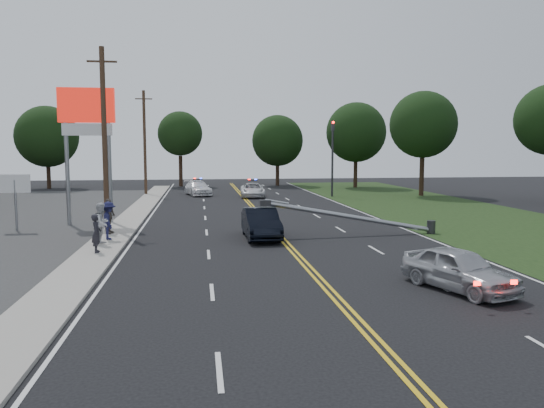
{
  "coord_description": "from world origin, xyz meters",
  "views": [
    {
      "loc": [
        -4.04,
        -18.37,
        4.5
      ],
      "look_at": [
        -0.42,
        8.03,
        1.7
      ],
      "focal_mm": 35.0,
      "sensor_mm": 36.0,
      "label": 1
    }
  ],
  "objects": [
    {
      "name": "bystander_a",
      "position": [
        -8.39,
        4.53,
        0.93
      ],
      "size": [
        0.45,
        0.63,
        1.63
      ],
      "primitive_type": "imported",
      "rotation": [
        0.0,
        0.0,
        1.67
      ],
      "color": "#222128",
      "rests_on": "sidewalk"
    },
    {
      "name": "emergency_a",
      "position": [
        0.84,
        30.48,
        0.65
      ],
      "size": [
        2.43,
        4.79,
        1.3
      ],
      "primitive_type": "imported",
      "rotation": [
        0.0,
        0.0,
        -0.06
      ],
      "color": "silver",
      "rests_on": "ground"
    },
    {
      "name": "sidewalk",
      "position": [
        -8.4,
        10.0,
        0.06
      ],
      "size": [
        1.8,
        70.0,
        0.12
      ],
      "primitive_type": "cube",
      "color": "gray",
      "rests_on": "ground"
    },
    {
      "name": "tree_7",
      "position": [
        5.38,
        45.34,
        5.43
      ],
      "size": [
        6.16,
        6.16,
        8.52
      ],
      "color": "black",
      "rests_on": "ground"
    },
    {
      "name": "small_sign",
      "position": [
        -14.0,
        12.0,
        2.33
      ],
      "size": [
        1.6,
        0.14,
        3.1
      ],
      "color": "gray",
      "rests_on": "ground"
    },
    {
      "name": "bystander_c",
      "position": [
        -8.41,
        7.77,
        1.04
      ],
      "size": [
        0.94,
        1.31,
        1.84
      ],
      "primitive_type": "imported",
      "rotation": [
        0.0,
        0.0,
        1.81
      ],
      "color": "#1B1C43",
      "rests_on": "sidewalk"
    },
    {
      "name": "utility_pole_mid",
      "position": [
        -9.2,
        12.0,
        5.08
      ],
      "size": [
        1.6,
        0.28,
        10.0
      ],
      "color": "#382619",
      "rests_on": "ground"
    },
    {
      "name": "crashed_sedan",
      "position": [
        -1.01,
        7.78,
        0.76
      ],
      "size": [
        1.67,
        4.61,
        1.51
      ],
      "primitive_type": "imported",
      "rotation": [
        0.0,
        0.0,
        0.01
      ],
      "color": "black",
      "rests_on": "ground"
    },
    {
      "name": "ground",
      "position": [
        0.0,
        0.0,
        0.0
      ],
      "size": [
        120.0,
        120.0,
        0.0
      ],
      "primitive_type": "plane",
      "color": "black",
      "rests_on": "ground"
    },
    {
      "name": "tree_6",
      "position": [
        -6.23,
        45.61,
        6.23
      ],
      "size": [
        5.23,
        5.23,
        8.87
      ],
      "color": "black",
      "rests_on": "ground"
    },
    {
      "name": "pylon_sign",
      "position": [
        -10.5,
        14.0,
        6.0
      ],
      "size": [
        3.2,
        0.35,
        8.0
      ],
      "color": "gray",
      "rests_on": "ground"
    },
    {
      "name": "tree_5",
      "position": [
        -20.85,
        44.04,
        5.81
      ],
      "size": [
        6.83,
        6.83,
        9.23
      ],
      "color": "black",
      "rests_on": "ground"
    },
    {
      "name": "waiting_sedan",
      "position": [
        4.09,
        -2.84,
        0.68
      ],
      "size": [
        2.89,
        4.33,
        1.37
      ],
      "primitive_type": "imported",
      "rotation": [
        0.0,
        0.0,
        0.35
      ],
      "color": "#A8ABB0",
      "rests_on": "ground"
    },
    {
      "name": "tree_9",
      "position": [
        16.97,
        29.68,
        6.73
      ],
      "size": [
        6.28,
        6.28,
        9.88
      ],
      "color": "black",
      "rests_on": "ground"
    },
    {
      "name": "traffic_signal",
      "position": [
        8.3,
        30.0,
        4.21
      ],
      "size": [
        0.28,
        0.41,
        7.05
      ],
      "color": "#2D2D30",
      "rests_on": "ground"
    },
    {
      "name": "fallen_streetlight",
      "position": [
        4.19,
        8.0,
        0.92
      ],
      "size": [
        9.36,
        0.44,
        1.91
      ],
      "color": "#2D2D30",
      "rests_on": "ground"
    },
    {
      "name": "tree_8",
      "position": [
        13.87,
        41.02,
        6.33
      ],
      "size": [
        6.84,
        6.84,
        9.76
      ],
      "color": "black",
      "rests_on": "ground"
    },
    {
      "name": "centerline_yellow",
      "position": [
        0.0,
        10.0,
        0.01
      ],
      "size": [
        0.36,
        80.0,
        0.0
      ],
      "primitive_type": "cube",
      "color": "gold",
      "rests_on": "ground"
    },
    {
      "name": "grass_verge",
      "position": [
        13.5,
        10.0,
        0.01
      ],
      "size": [
        12.0,
        80.0,
        0.01
      ],
      "primitive_type": "cube",
      "color": "black",
      "rests_on": "ground"
    },
    {
      "name": "utility_pole_far",
      "position": [
        -9.2,
        34.0,
        5.08
      ],
      "size": [
        1.6,
        0.28,
        10.0
      ],
      "color": "#382619",
      "rests_on": "ground"
    },
    {
      "name": "bystander_d",
      "position": [
        -8.73,
        9.55,
        1.03
      ],
      "size": [
        0.86,
        1.15,
        1.81
      ],
      "primitive_type": "imported",
      "rotation": [
        0.0,
        0.0,
        1.12
      ],
      "color": "#564C45",
      "rests_on": "sidewalk"
    },
    {
      "name": "emergency_b",
      "position": [
        -4.2,
        33.02,
        0.69
      ],
      "size": [
        2.97,
        5.08,
        1.38
      ],
      "primitive_type": "imported",
      "rotation": [
        0.0,
        0.0,
        0.23
      ],
      "color": "silver",
      "rests_on": "ground"
    },
    {
      "name": "bystander_b",
      "position": [
        -8.52,
        6.55,
        1.08
      ],
      "size": [
        1.02,
        1.13,
        1.91
      ],
      "primitive_type": "imported",
      "rotation": [
        0.0,
        0.0,
        1.19
      ],
      "color": "silver",
      "rests_on": "sidewalk"
    }
  ]
}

